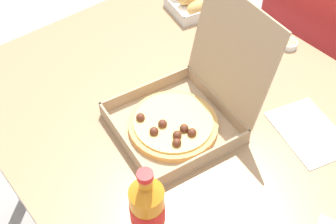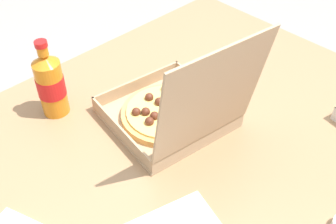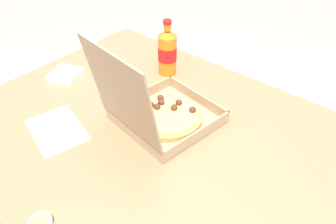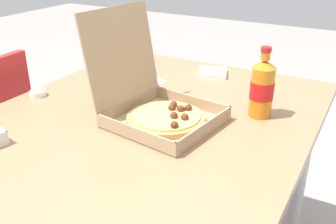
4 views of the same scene
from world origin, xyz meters
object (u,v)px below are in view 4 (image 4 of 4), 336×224
(dipping_sauce_cup, at_px, (38,93))
(pizza_box_open, at_px, (157,107))
(cola_bottle, at_px, (262,88))
(napkin_pile, at_px, (213,73))
(paper_menu, at_px, (135,84))

(dipping_sauce_cup, bearing_deg, pizza_box_open, -85.81)
(pizza_box_open, height_order, cola_bottle, pizza_box_open)
(napkin_pile, relative_size, dipping_sauce_cup, 1.96)
(cola_bottle, bearing_deg, pizza_box_open, 126.18)
(paper_menu, bearing_deg, cola_bottle, -79.34)
(napkin_pile, bearing_deg, paper_menu, 138.34)
(cola_bottle, xyz_separation_m, paper_menu, (0.04, 0.50, -0.09))
(dipping_sauce_cup, bearing_deg, cola_bottle, -72.94)
(cola_bottle, height_order, dipping_sauce_cup, cola_bottle)
(pizza_box_open, distance_m, napkin_pile, 0.48)
(paper_menu, bearing_deg, dipping_sauce_cup, 154.40)
(pizza_box_open, height_order, paper_menu, pizza_box_open)
(paper_menu, distance_m, dipping_sauce_cup, 0.36)
(dipping_sauce_cup, bearing_deg, napkin_pile, -41.41)
(napkin_pile, bearing_deg, cola_bottle, -135.54)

